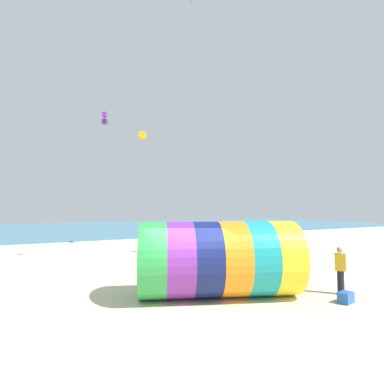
{
  "coord_description": "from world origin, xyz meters",
  "views": [
    {
      "loc": [
        -4.54,
        -8.89,
        3.16
      ],
      "look_at": [
        1.48,
        2.32,
        3.87
      ],
      "focal_mm": 28.0,
      "sensor_mm": 36.0,
      "label": 1
    }
  ],
  "objects_px": {
    "bystander_near_water": "(190,240)",
    "cooler_box": "(346,297)",
    "giant_inflatable_tube": "(219,259)",
    "kite_handler": "(340,270)",
    "bystander_mid_beach": "(144,241)",
    "kite_purple_box": "(105,118)",
    "kite_yellow_delta": "(142,134)"
  },
  "relations": [
    {
      "from": "bystander_near_water",
      "to": "cooler_box",
      "type": "bearing_deg",
      "value": -93.54
    },
    {
      "from": "giant_inflatable_tube",
      "to": "kite_handler",
      "type": "relative_size",
      "value": 3.57
    },
    {
      "from": "kite_handler",
      "to": "cooler_box",
      "type": "xyz_separation_m",
      "value": [
        -0.8,
        -0.75,
        -0.72
      ]
    },
    {
      "from": "bystander_mid_beach",
      "to": "kite_handler",
      "type": "bearing_deg",
      "value": -78.04
    },
    {
      "from": "giant_inflatable_tube",
      "to": "kite_purple_box",
      "type": "height_order",
      "value": "kite_purple_box"
    },
    {
      "from": "bystander_mid_beach",
      "to": "giant_inflatable_tube",
      "type": "bearing_deg",
      "value": -96.09
    },
    {
      "from": "kite_handler",
      "to": "bystander_mid_beach",
      "type": "distance_m",
      "value": 13.92
    },
    {
      "from": "bystander_near_water",
      "to": "kite_purple_box",
      "type": "bearing_deg",
      "value": -176.71
    },
    {
      "from": "kite_yellow_delta",
      "to": "kite_purple_box",
      "type": "xyz_separation_m",
      "value": [
        -4.38,
        -5.79,
        -0.78
      ]
    },
    {
      "from": "bystander_near_water",
      "to": "cooler_box",
      "type": "relative_size",
      "value": 3.29
    },
    {
      "from": "giant_inflatable_tube",
      "to": "bystander_mid_beach",
      "type": "xyz_separation_m",
      "value": [
        1.25,
        11.7,
        -0.57
      ]
    },
    {
      "from": "giant_inflatable_tube",
      "to": "cooler_box",
      "type": "height_order",
      "value": "giant_inflatable_tube"
    },
    {
      "from": "bystander_near_water",
      "to": "bystander_mid_beach",
      "type": "xyz_separation_m",
      "value": [
        -2.86,
        1.77,
        -0.1
      ]
    },
    {
      "from": "giant_inflatable_tube",
      "to": "bystander_near_water",
      "type": "height_order",
      "value": "giant_inflatable_tube"
    },
    {
      "from": "giant_inflatable_tube",
      "to": "kite_yellow_delta",
      "type": "height_order",
      "value": "kite_yellow_delta"
    },
    {
      "from": "kite_yellow_delta",
      "to": "bystander_near_water",
      "type": "relative_size",
      "value": 0.86
    },
    {
      "from": "giant_inflatable_tube",
      "to": "bystander_mid_beach",
      "type": "bearing_deg",
      "value": 83.91
    },
    {
      "from": "kite_purple_box",
      "to": "bystander_mid_beach",
      "type": "distance_m",
      "value": 8.98
    },
    {
      "from": "giant_inflatable_tube",
      "to": "kite_handler",
      "type": "height_order",
      "value": "giant_inflatable_tube"
    },
    {
      "from": "kite_yellow_delta",
      "to": "kite_purple_box",
      "type": "height_order",
      "value": "kite_yellow_delta"
    },
    {
      "from": "giant_inflatable_tube",
      "to": "kite_yellow_delta",
      "type": "relative_size",
      "value": 4.21
    },
    {
      "from": "kite_purple_box",
      "to": "cooler_box",
      "type": "xyz_separation_m",
      "value": [
        5.48,
        -12.23,
        -8.63
      ]
    },
    {
      "from": "giant_inflatable_tube",
      "to": "bystander_near_water",
      "type": "distance_m",
      "value": 10.76
    },
    {
      "from": "cooler_box",
      "to": "bystander_mid_beach",
      "type": "bearing_deg",
      "value": 98.24
    },
    {
      "from": "giant_inflatable_tube",
      "to": "bystander_mid_beach",
      "type": "height_order",
      "value": "giant_inflatable_tube"
    },
    {
      "from": "kite_purple_box",
      "to": "bystander_near_water",
      "type": "distance_m",
      "value": 10.11
    },
    {
      "from": "bystander_near_water",
      "to": "bystander_mid_beach",
      "type": "distance_m",
      "value": 3.36
    },
    {
      "from": "kite_yellow_delta",
      "to": "bystander_mid_beach",
      "type": "distance_m",
      "value": 9.6
    },
    {
      "from": "kite_purple_box",
      "to": "cooler_box",
      "type": "relative_size",
      "value": 1.51
    },
    {
      "from": "kite_handler",
      "to": "bystander_near_water",
      "type": "height_order",
      "value": "kite_handler"
    },
    {
      "from": "kite_handler",
      "to": "bystander_near_water",
      "type": "relative_size",
      "value": 1.02
    },
    {
      "from": "kite_handler",
      "to": "kite_purple_box",
      "type": "relative_size",
      "value": 2.22
    }
  ]
}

